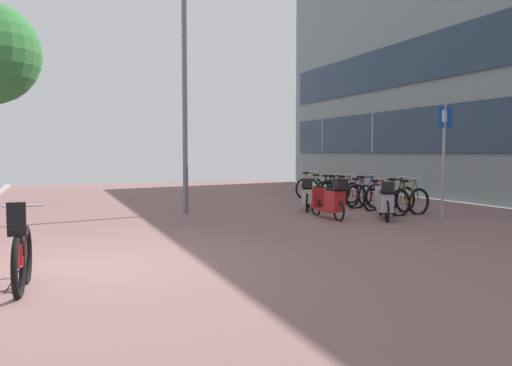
# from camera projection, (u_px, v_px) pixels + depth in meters

# --- Properties ---
(ground) EXTENTS (21.00, 40.00, 0.13)m
(ground) POSITION_uv_depth(u_px,v_px,m) (179.00, 261.00, 7.90)
(ground) COLOR #2B2731
(bicycle_foreground) EXTENTS (0.72, 1.45, 1.13)m
(bicycle_foreground) POSITION_uv_depth(u_px,v_px,m) (19.00, 257.00, 6.16)
(bicycle_foreground) COLOR black
(bicycle_foreground) RESTS_ON ground
(bicycle_rack_00) EXTENTS (1.42, 0.48, 1.02)m
(bicycle_rack_00) POSITION_uv_depth(u_px,v_px,m) (409.00, 202.00, 13.43)
(bicycle_rack_00) COLOR black
(bicycle_rack_00) RESTS_ON ground
(bicycle_rack_01) EXTENTS (1.41, 0.48, 1.02)m
(bicycle_rack_01) POSITION_uv_depth(u_px,v_px,m) (396.00, 199.00, 14.05)
(bicycle_rack_01) COLOR black
(bicycle_rack_01) RESTS_ON ground
(bicycle_rack_02) EXTENTS (1.26, 0.49, 0.94)m
(bicycle_rack_02) POSITION_uv_depth(u_px,v_px,m) (378.00, 199.00, 14.60)
(bicycle_rack_02) COLOR black
(bicycle_rack_02) RESTS_ON ground
(bicycle_rack_03) EXTENTS (1.45, 0.48, 1.03)m
(bicycle_rack_03) POSITION_uv_depth(u_px,v_px,m) (366.00, 196.00, 15.20)
(bicycle_rack_03) COLOR black
(bicycle_rack_03) RESTS_ON ground
(bicycle_rack_04) EXTENTS (1.25, 0.51, 0.93)m
(bicycle_rack_04) POSITION_uv_depth(u_px,v_px,m) (359.00, 195.00, 15.86)
(bicycle_rack_04) COLOR black
(bicycle_rack_04) RESTS_ON ground
(bicycle_rack_05) EXTENTS (1.31, 0.51, 0.98)m
(bicycle_rack_05) POSITION_uv_depth(u_px,v_px,m) (345.00, 193.00, 16.42)
(bicycle_rack_05) COLOR black
(bicycle_rack_05) RESTS_ON ground
(bicycle_rack_06) EXTENTS (1.31, 0.48, 0.97)m
(bicycle_rack_06) POSITION_uv_depth(u_px,v_px,m) (334.00, 192.00, 17.01)
(bicycle_rack_06) COLOR black
(bicycle_rack_06) RESTS_ON ground
(bicycle_rack_07) EXTENTS (1.28, 0.48, 0.94)m
(bicycle_rack_07) POSITION_uv_depth(u_px,v_px,m) (330.00, 190.00, 17.68)
(bicycle_rack_07) COLOR black
(bicycle_rack_07) RESTS_ON ground
(bicycle_rack_08) EXTENTS (1.32, 0.48, 0.94)m
(bicycle_rack_08) POSITION_uv_depth(u_px,v_px,m) (320.00, 189.00, 18.26)
(bicycle_rack_08) COLOR black
(bicycle_rack_08) RESTS_ON ground
(bicycle_rack_09) EXTENTS (1.34, 0.54, 1.00)m
(bicycle_rack_09) POSITION_uv_depth(u_px,v_px,m) (309.00, 188.00, 18.83)
(bicycle_rack_09) COLOR black
(bicycle_rack_09) RESTS_ON ground
(scooter_near) EXTENTS (1.01, 1.53, 0.95)m
(scooter_near) POSITION_uv_depth(u_px,v_px,m) (308.00, 195.00, 14.54)
(scooter_near) COLOR black
(scooter_near) RESTS_ON ground
(scooter_mid) EXTENTS (0.52, 1.71, 1.04)m
(scooter_mid) POSITION_uv_depth(u_px,v_px,m) (331.00, 200.00, 12.66)
(scooter_mid) COLOR black
(scooter_mid) RESTS_ON ground
(scooter_far) EXTENTS (1.07, 1.68, 0.98)m
(scooter_far) POSITION_uv_depth(u_px,v_px,m) (385.00, 202.00, 12.56)
(scooter_far) COLOR black
(scooter_far) RESTS_ON ground
(parking_sign) EXTENTS (0.40, 0.07, 2.74)m
(parking_sign) POSITION_uv_depth(u_px,v_px,m) (444.00, 151.00, 12.41)
(parking_sign) COLOR gray
(parking_sign) RESTS_ON ground
(lamp_post) EXTENTS (0.20, 0.52, 6.36)m
(lamp_post) POSITION_uv_depth(u_px,v_px,m) (185.00, 82.00, 13.67)
(lamp_post) COLOR slate
(lamp_post) RESTS_ON ground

